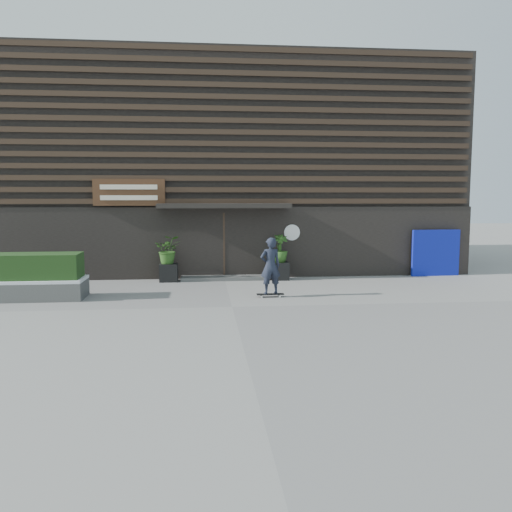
{
  "coord_description": "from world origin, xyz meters",
  "views": [
    {
      "loc": [
        -0.76,
        -13.56,
        2.87
      ],
      "look_at": [
        0.83,
        2.02,
        1.1
      ],
      "focal_mm": 37.17,
      "sensor_mm": 36.0,
      "label": 1
    }
  ],
  "objects": [
    {
      "name": "bamboo_right",
      "position": [
        1.9,
        4.4,
        1.08
      ],
      "size": [
        0.54,
        0.54,
        0.96
      ],
      "primitive_type": "imported",
      "color": "#2D591E",
      "rests_on": "planter_pot_right"
    },
    {
      "name": "building",
      "position": [
        -0.0,
        9.96,
        3.99
      ],
      "size": [
        18.0,
        11.0,
        8.0
      ],
      "color": "black",
      "rests_on": "ground"
    },
    {
      "name": "bamboo_left",
      "position": [
        -1.9,
        4.4,
        1.08
      ],
      "size": [
        0.86,
        0.75,
        0.96
      ],
      "primitive_type": "imported",
      "color": "#2D591E",
      "rests_on": "planter_pot_left"
    },
    {
      "name": "planter_pot_left",
      "position": [
        -1.9,
        4.4,
        0.3
      ],
      "size": [
        0.6,
        0.6,
        0.6
      ],
      "primitive_type": "cube",
      "color": "black",
      "rests_on": "ground"
    },
    {
      "name": "snow_layer",
      "position": [
        -5.83,
        1.66,
        0.54
      ],
      "size": [
        3.5,
        1.2,
        0.08
      ],
      "primitive_type": "cube",
      "color": "silver",
      "rests_on": "raised_bed"
    },
    {
      "name": "entrance_step",
      "position": [
        0.0,
        4.6,
        0.06
      ],
      "size": [
        3.0,
        0.8,
        0.12
      ],
      "primitive_type": "cube",
      "color": "#494846",
      "rests_on": "ground"
    },
    {
      "name": "raised_bed",
      "position": [
        -5.83,
        1.66,
        0.25
      ],
      "size": [
        3.5,
        1.2,
        0.5
      ],
      "primitive_type": "cube",
      "color": "#464643",
      "rests_on": "ground"
    },
    {
      "name": "ground",
      "position": [
        0.0,
        0.0,
        0.0
      ],
      "size": [
        80.0,
        80.0,
        0.0
      ],
      "primitive_type": "plane",
      "color": "gray",
      "rests_on": "ground"
    },
    {
      "name": "skateboarder",
      "position": [
        1.16,
        1.24,
        0.9
      ],
      "size": [
        0.78,
        0.49,
        1.71
      ],
      "color": "black",
      "rests_on": "ground"
    },
    {
      "name": "blue_tarp",
      "position": [
        7.64,
        4.7,
        0.83
      ],
      "size": [
        1.78,
        0.2,
        1.67
      ],
      "primitive_type": "cube",
      "rotation": [
        0.0,
        0.0,
        0.05
      ],
      "color": "#0C159E",
      "rests_on": "ground"
    },
    {
      "name": "planter_pot_right",
      "position": [
        1.9,
        4.4,
        0.3
      ],
      "size": [
        0.6,
        0.6,
        0.6
      ],
      "primitive_type": "cube",
      "color": "black",
      "rests_on": "ground"
    },
    {
      "name": "hedge",
      "position": [
        -5.83,
        1.66,
        0.93
      ],
      "size": [
        3.3,
        1.0,
        0.7
      ],
      "primitive_type": "cube",
      "color": "#183412",
      "rests_on": "snow_layer"
    }
  ]
}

